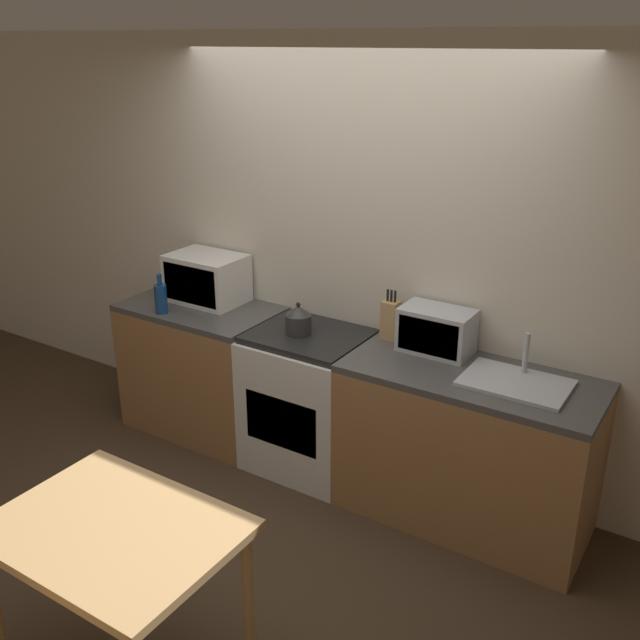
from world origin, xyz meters
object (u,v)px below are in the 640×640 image
at_px(stove_range, 309,400).
at_px(microwave, 207,278).
at_px(dining_table, 115,546).
at_px(toaster_oven, 436,331).
at_px(bottle, 161,298).
at_px(kettle, 298,320).

bearing_deg(stove_range, microwave, 172.76).
bearing_deg(dining_table, stove_range, 97.48).
bearing_deg(toaster_oven, stove_range, -167.40).
relative_size(microwave, bottle, 1.90).
distance_m(microwave, toaster_oven, 1.64).
bearing_deg(toaster_oven, kettle, -166.07).
bearing_deg(dining_table, bottle, 128.24).
distance_m(stove_range, dining_table, 1.79).
relative_size(kettle, microwave, 0.40).
height_order(stove_range, toaster_oven, toaster_oven).
xyz_separation_m(kettle, dining_table, (0.28, -1.74, -0.34)).
distance_m(stove_range, microwave, 1.08).
xyz_separation_m(microwave, bottle, (-0.10, -0.33, -0.06)).
xyz_separation_m(kettle, microwave, (-0.84, 0.14, 0.07)).
distance_m(microwave, dining_table, 2.23).
relative_size(kettle, bottle, 0.76).
height_order(stove_range, bottle, bottle).
relative_size(kettle, dining_table, 0.20).
bearing_deg(kettle, stove_range, 30.91).
bearing_deg(kettle, bottle, -168.53).
bearing_deg(dining_table, toaster_oven, 75.11).
bearing_deg(stove_range, dining_table, -82.52).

